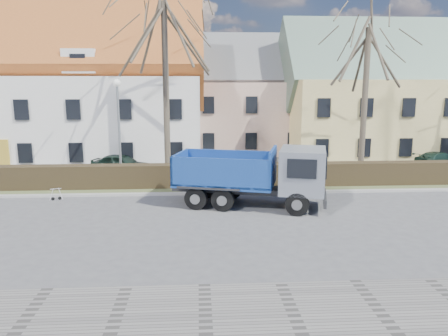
{
  "coord_description": "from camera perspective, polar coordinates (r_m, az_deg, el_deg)",
  "views": [
    {
      "loc": [
        -0.13,
        -17.75,
        5.82
      ],
      "look_at": [
        1.14,
        3.63,
        1.6
      ],
      "focal_mm": 35.0,
      "sensor_mm": 36.0,
      "label": 1
    }
  ],
  "objects": [
    {
      "name": "streetlight",
      "position": [
        25.29,
        -13.52,
        4.52
      ],
      "size": [
        0.47,
        0.47,
        6.07
      ],
      "primitive_type": null,
      "color": "gray",
      "rests_on": "ground"
    },
    {
      "name": "ground",
      "position": [
        18.67,
        -2.85,
        -7.02
      ],
      "size": [
        120.0,
        120.0,
        0.0
      ],
      "primitive_type": "plane",
      "color": "#4A4A4D"
    },
    {
      "name": "dump_truck",
      "position": [
        20.7,
        2.74,
        -0.98
      ],
      "size": [
        7.83,
        4.6,
        2.95
      ],
      "primitive_type": null,
      "rotation": [
        0.0,
        0.0,
        -0.27
      ],
      "color": "navy",
      "rests_on": "ground"
    },
    {
      "name": "tree_1",
      "position": [
        26.32,
        -7.64,
        12.15
      ],
      "size": [
        9.2,
        9.2,
        12.65
      ],
      "primitive_type": null,
      "color": "#4A4133",
      "rests_on": "ground"
    },
    {
      "name": "sidewalk_near",
      "position": [
        10.9,
        -2.36,
        -20.86
      ],
      "size": [
        80.0,
        5.0,
        0.08
      ],
      "primitive_type": "cube",
      "color": "slate",
      "rests_on": "ground"
    },
    {
      "name": "tree_2",
      "position": [
        28.13,
        17.99,
        9.96
      ],
      "size": [
        8.0,
        8.0,
        11.0
      ],
      "primitive_type": null,
      "color": "#4A4133",
      "rests_on": "ground"
    },
    {
      "name": "building_white",
      "position": [
        36.13,
        -24.55,
        8.46
      ],
      "size": [
        26.8,
        10.8,
        9.5
      ],
      "primitive_type": null,
      "color": "silver",
      "rests_on": "ground"
    },
    {
      "name": "curb_far",
      "position": [
        23.08,
        -2.97,
        -3.32
      ],
      "size": [
        80.0,
        0.3,
        0.12
      ],
      "primitive_type": "cube",
      "color": "#999794",
      "rests_on": "ground"
    },
    {
      "name": "parked_car_a",
      "position": [
        28.62,
        -13.2,
        0.48
      ],
      "size": [
        4.21,
        2.7,
        1.34
      ],
      "primitive_type": "imported",
      "rotation": [
        0.0,
        0.0,
        1.26
      ],
      "color": "black",
      "rests_on": "ground"
    },
    {
      "name": "building_pink",
      "position": [
        38.01,
        2.88,
        8.39
      ],
      "size": [
        10.8,
        8.8,
        8.0
      ],
      "primitive_type": null,
      "color": "#C8A08D",
      "rests_on": "ground"
    },
    {
      "name": "grass_strip",
      "position": [
        24.63,
        -3.0,
        -2.42
      ],
      "size": [
        80.0,
        3.0,
        0.1
      ],
      "primitive_type": "cube",
      "color": "#495530",
      "rests_on": "ground"
    },
    {
      "name": "parked_car_b",
      "position": [
        33.62,
        26.26,
        0.98
      ],
      "size": [
        4.13,
        2.9,
        1.11
      ],
      "primitive_type": "imported",
      "rotation": [
        0.0,
        0.0,
        1.96
      ],
      "color": "black",
      "rests_on": "ground"
    },
    {
      "name": "hedge",
      "position": [
        24.3,
        -3.02,
        -1.15
      ],
      "size": [
        60.0,
        0.9,
        1.3
      ],
      "primitive_type": "cube",
      "color": "black",
      "rests_on": "ground"
    },
    {
      "name": "building_yellow",
      "position": [
        38.34,
        21.71,
        8.02
      ],
      "size": [
        18.8,
        10.8,
        8.5
      ],
      "primitive_type": null,
      "color": "#D9C577",
      "rests_on": "ground"
    },
    {
      "name": "cart_frame",
      "position": [
        23.45,
        -21.61,
        -3.17
      ],
      "size": [
        0.84,
        0.64,
        0.68
      ],
      "primitive_type": null,
      "rotation": [
        0.0,
        0.0,
        0.33
      ],
      "color": "silver",
      "rests_on": "ground"
    }
  ]
}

